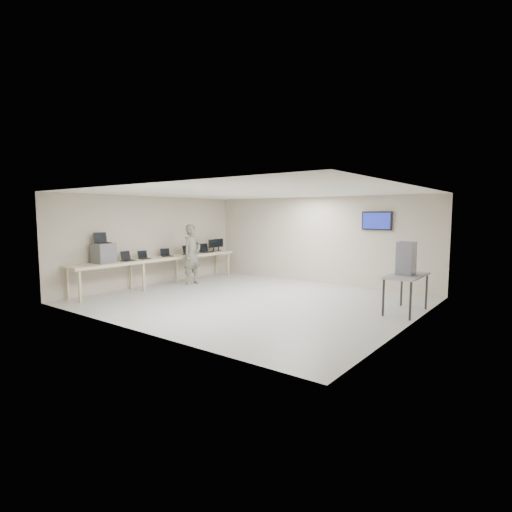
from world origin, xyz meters
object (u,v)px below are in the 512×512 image
Objects in this scene: workbench at (161,260)px; side_table at (406,278)px; soldier at (192,254)px; equipment_box at (103,253)px.

workbench reaches higher than side_table.
workbench is at bearing -171.22° from side_table.
workbench is 3.13× the size of soldier.
soldier is 6.65m from side_table.
equipment_box is at bearing -157.18° from side_table.
side_table is (7.19, 1.11, -0.02)m from workbench.
workbench is 4.12× the size of side_table.
equipment_box is at bearing 164.60° from soldier.
side_table is (7.25, 3.05, -0.37)m from equipment_box.
workbench is 10.96× the size of equipment_box.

